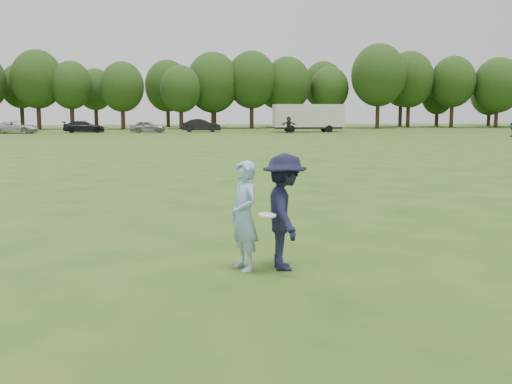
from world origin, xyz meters
TOP-DOWN VIEW (x-y plane):
  - ground at (0.00, 0.00)m, footprint 200.00×200.00m
  - thrower at (-1.29, 0.17)m, footprint 0.62×0.74m
  - defender at (-0.65, 0.13)m, footprint 0.72×1.21m
  - player_far_d at (9.95, 55.96)m, footprint 1.76×0.80m
  - car_c at (-19.66, 59.50)m, footprint 4.98×2.80m
  - car_d at (-12.63, 60.66)m, footprint 4.75×2.36m
  - car_e at (-5.48, 59.68)m, footprint 4.03×1.88m
  - car_f at (0.60, 61.20)m, footprint 4.66×1.88m
  - field_cone at (16.01, 41.70)m, footprint 0.28×0.28m
  - disc_in_play at (-0.97, -0.16)m, footprint 0.33×0.33m
  - cargo_trailer at (12.86, 59.37)m, footprint 9.00×2.75m
  - treeline at (2.81, 76.90)m, footprint 130.35×18.39m

SIDE VIEW (x-z plane):
  - ground at x=0.00m, z-range 0.00..0.00m
  - field_cone at x=16.01m, z-range 0.00..0.30m
  - car_c at x=-19.66m, z-range 0.00..1.31m
  - car_d at x=-12.63m, z-range 0.00..1.33m
  - car_e at x=-5.48m, z-range 0.00..1.33m
  - car_f at x=0.60m, z-range 0.00..1.50m
  - thrower at x=-1.29m, z-range 0.00..1.72m
  - player_far_d at x=9.95m, z-range 0.00..1.83m
  - defender at x=-0.65m, z-range 0.00..1.84m
  - disc_in_play at x=-0.97m, z-range 0.89..0.96m
  - cargo_trailer at x=12.86m, z-range 0.18..3.38m
  - treeline at x=2.81m, z-range 0.39..12.13m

